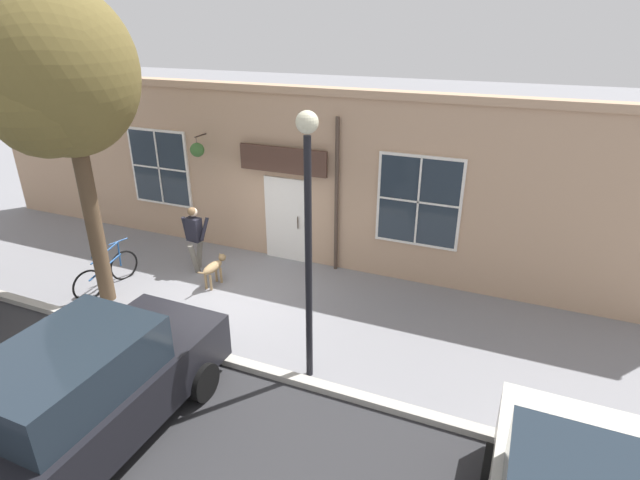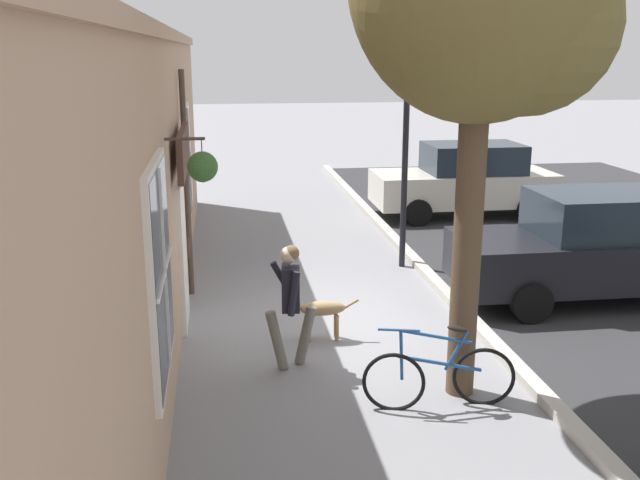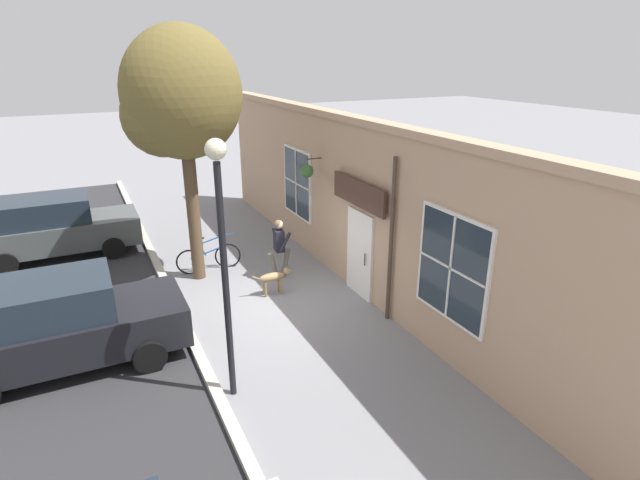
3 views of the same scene
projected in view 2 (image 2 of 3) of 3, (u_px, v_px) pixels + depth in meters
ground_plane at (334, 322)px, 10.56m from camera, size 90.00×90.00×0.00m
storefront_facade at (165, 186)px, 9.70m from camera, size 0.95×18.00×4.18m
pedestrian_walking at (291, 296)px, 8.85m from camera, size 0.67×0.58×1.60m
dog_on_leash at (319, 310)px, 9.81m from camera, size 1.04×0.25×0.65m
leaning_bicycle at (439, 376)px, 7.96m from camera, size 1.73×0.22×1.01m
parked_car_mid_block at (594, 246)px, 11.34m from camera, size 4.31×1.96×1.75m
parked_car_far_end at (466, 180)px, 17.13m from camera, size 4.31×1.96×1.75m
street_lamp at (407, 108)px, 12.55m from camera, size 0.32×0.32×4.40m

